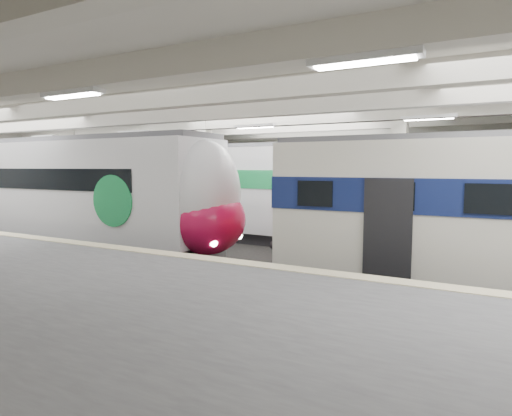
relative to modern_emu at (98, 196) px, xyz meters
The scene contains 3 objects.
station_hall 6.43m from the modern_emu, 15.85° to the right, with size 36.00×24.00×5.75m.
modern_emu is the anchor object (origin of this frame).
far_train 6.50m from the modern_emu, 57.75° to the left, with size 14.13×3.38×4.48m.
Camera 1 is at (7.55, -12.15, 3.44)m, focal length 30.00 mm.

